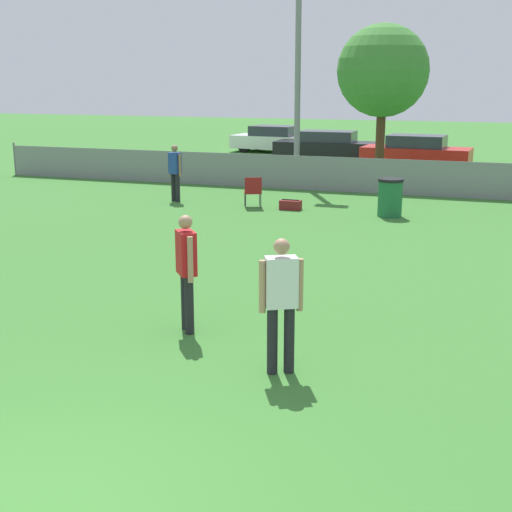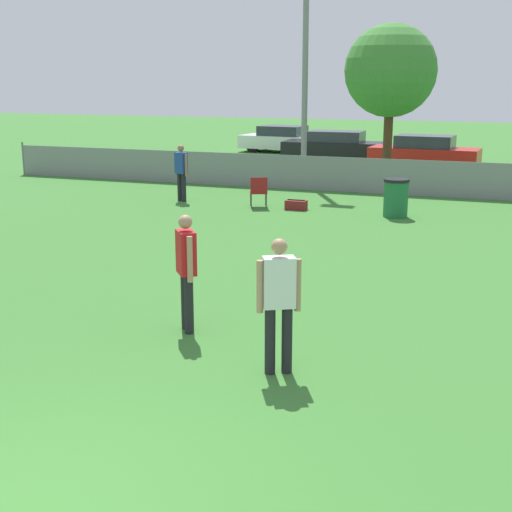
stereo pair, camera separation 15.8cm
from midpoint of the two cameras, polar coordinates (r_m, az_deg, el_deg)
The scene contains 13 objects.
fence_backline at distance 22.65m, azimuth 10.39°, elevation 6.27°, with size 28.07×0.07×1.21m.
light_pole at distance 25.14m, azimuth 3.22°, elevation 17.64°, with size 0.90×0.36×8.71m.
tree_near_pole at distance 25.85m, azimuth 9.95°, elevation 14.36°, with size 3.19×3.19×5.39m.
player_receiver_white at distance 8.48m, azimuth 1.49°, elevation -3.33°, with size 0.48×0.37×1.68m.
player_thrower_red at distance 9.96m, azimuth -6.04°, elevation -0.79°, with size 0.41×0.44×1.68m.
spectator_in_blue at distance 21.03m, azimuth -6.71°, elevation 6.88°, with size 0.48×0.35×1.65m.
frisbee_disc at distance 12.70m, azimuth 1.95°, elevation -1.90°, with size 0.25×0.25×0.03m.
folding_chair_sideline at distance 19.93m, azimuth -0.48°, elevation 5.28°, with size 0.62×0.62×0.86m.
trash_bin at distance 18.91m, azimuth 10.44°, elevation 4.63°, with size 0.66×0.66×0.99m.
gear_bag_sideline at distance 19.67m, azimuth 2.54°, elevation 4.11°, with size 0.57×0.32×0.28m.
parked_car_white at distance 35.63m, azimuth 1.33°, elevation 9.33°, with size 4.20×2.18×1.29m.
parked_car_dark at distance 31.89m, azimuth 5.59°, elevation 8.76°, with size 4.59×1.81×1.31m.
parked_car_red at distance 29.66m, azimuth 12.55°, elevation 8.11°, with size 4.36×1.96×1.33m.
Camera 1 is at (3.49, -4.21, 3.47)m, focal length 50.00 mm.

